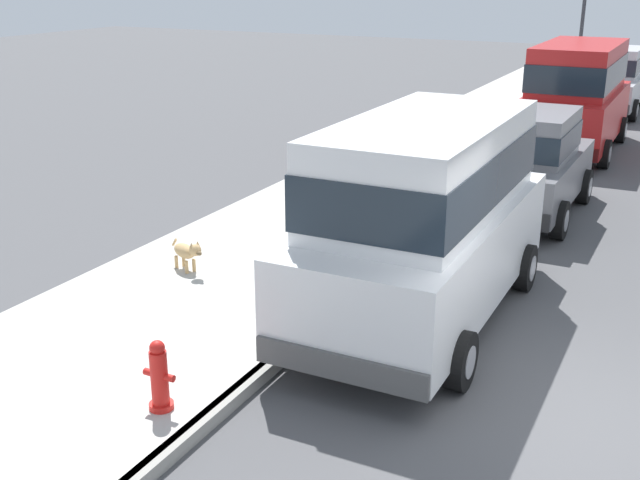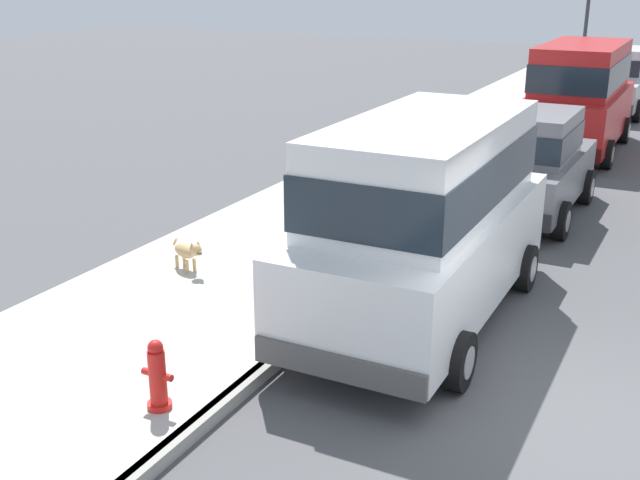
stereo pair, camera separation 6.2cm
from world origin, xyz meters
The scene contains 10 objects.
ground_plane centered at (0.00, 0.00, 0.00)m, with size 80.00×80.00×0.00m, color #4C4C4F.
curb centered at (-3.20, 0.00, 0.07)m, with size 0.16×64.00×0.14m, color gray.
sidewalk centered at (-5.00, 0.00, 0.07)m, with size 3.60×64.00×0.14m, color #B7B5AD.
car_white_van centered at (-2.22, 1.63, 1.39)m, with size 2.15×4.91×2.52m.
car_grey_hatchback centered at (-2.10, 6.55, 0.98)m, with size 1.98×3.82×1.88m.
car_red_van centered at (-2.23, 12.25, 1.39)m, with size 2.15×4.91×2.52m.
car_silver_sedan centered at (-2.20, 18.24, 0.98)m, with size 2.08×4.62×1.92m.
dog_tan centered at (-5.57, 1.33, 0.43)m, with size 0.72×0.38×0.49m.
fire_hydrant centered at (-3.65, -1.77, 0.48)m, with size 0.34×0.24×0.72m.
street_lamp centered at (-3.55, 20.61, 2.91)m, with size 0.36×0.36×4.42m.
Camera 1 is at (0.69, -6.99, 4.18)m, focal length 43.96 mm.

